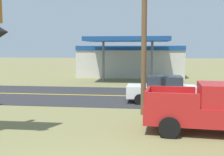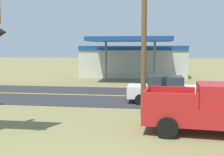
# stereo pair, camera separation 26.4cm
# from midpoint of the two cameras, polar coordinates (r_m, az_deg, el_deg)

# --- Properties ---
(road_asphalt) EXTENTS (140.00, 8.00, 0.02)m
(road_asphalt) POSITION_cam_midpoint_polar(r_m,az_deg,el_deg) (19.27, 2.51, -3.72)
(road_asphalt) COLOR #2B2B2D
(road_asphalt) RESTS_ON ground
(road_centre_line) EXTENTS (126.00, 0.20, 0.01)m
(road_centre_line) POSITION_cam_midpoint_polar(r_m,az_deg,el_deg) (19.27, 2.51, -3.68)
(road_centre_line) COLOR gold
(road_centre_line) RESTS_ON road_asphalt
(utility_pole) EXTENTS (1.96, 0.26, 9.56)m
(utility_pole) POSITION_cam_midpoint_polar(r_m,az_deg,el_deg) (13.77, 7.25, 13.54)
(utility_pole) COLOR brown
(utility_pole) RESTS_ON ground
(gas_station) EXTENTS (12.00, 11.50, 4.40)m
(gas_station) POSITION_cam_midpoint_polar(r_m,az_deg,el_deg) (32.83, 4.73, 3.73)
(gas_station) COLOR beige
(gas_station) RESTS_ON ground
(pickup_red_parked_on_lawn) EXTENTS (5.34, 2.55, 1.96)m
(pickup_red_parked_on_lawn) POSITION_cam_midpoint_polar(r_m,az_deg,el_deg) (11.46, 20.70, -6.07)
(pickup_red_parked_on_lawn) COLOR red
(pickup_red_parked_on_lawn) RESTS_ON ground
(car_white_mid_lane) EXTENTS (4.20, 2.00, 1.64)m
(car_white_mid_lane) POSITION_cam_midpoint_polar(r_m,az_deg,el_deg) (17.09, 10.95, -2.31)
(car_white_mid_lane) COLOR silver
(car_white_mid_lane) RESTS_ON ground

